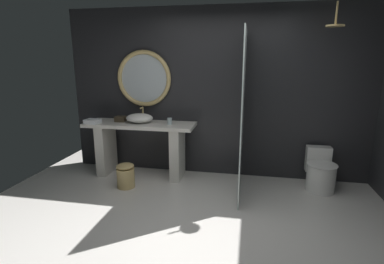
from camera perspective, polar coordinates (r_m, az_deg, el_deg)
name	(u,v)px	position (r m, az deg, el deg)	size (l,w,h in m)	color
ground_plane	(196,236)	(3.35, 0.73, -19.26)	(5.76, 5.76, 0.00)	silver
back_wall_panel	(218,94)	(4.72, 4.93, 7.31)	(4.80, 0.10, 2.60)	#232326
vanity_counter	(141,143)	(4.81, -9.75, -2.04)	(1.72, 0.55, 0.86)	silver
vessel_sink	(139,118)	(4.74, -9.98, 2.63)	(0.43, 0.35, 0.23)	white
tumbler_cup	(170,121)	(4.56, -4.28, 2.08)	(0.07, 0.07, 0.10)	silver
tissue_box	(120,119)	(4.89, -13.48, 2.44)	(0.16, 0.13, 0.08)	#3D3323
round_wall_mirror	(144,79)	(4.88, -9.15, 10.02)	(0.89, 0.07, 0.89)	tan
shower_glass_panel	(243,115)	(4.08, 9.64, 3.31)	(0.02, 1.20, 2.20)	silver
rain_shower_head	(335,24)	(4.25, 25.66, 18.07)	(0.22, 0.22, 0.29)	tan
toilet	(320,172)	(4.68, 23.24, -7.10)	(0.41, 0.58, 0.57)	white
waste_bin	(126,175)	(4.49, -12.54, -8.05)	(0.26, 0.26, 0.36)	tan
folded_hand_towel	(93,121)	(4.86, -18.42, 1.94)	(0.21, 0.19, 0.07)	white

